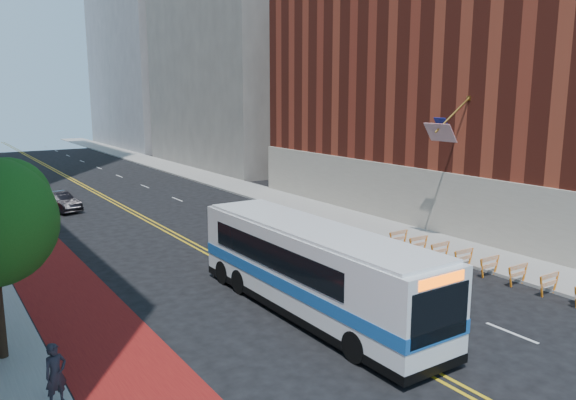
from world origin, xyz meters
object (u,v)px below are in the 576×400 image
Objects in this scene: car_c at (15,195)px; pedestrian at (56,374)px; transit_bus at (310,268)px; car_b at (58,202)px; car_a at (2,231)px.

pedestrian reaches higher than car_c.
car_b is at bearing 98.75° from transit_bus.
transit_bus reaches higher than car_b.
transit_bus is 10.31m from pedestrian.
pedestrian reaches higher than car_a.
transit_bus is at bearing -93.15° from car_c.
car_b is at bearing -80.79° from car_c.
transit_bus is at bearing -49.43° from car_a.
pedestrian reaches higher than car_b.
car_a is (-9.00, 18.64, -1.09)m from transit_bus.
car_b is 29.07m from pedestrian.
car_a is 20.52m from pedestrian.
transit_bus is at bearing -97.50° from car_b.
car_a is 2.56× the size of pedestrian.
transit_bus is 20.73m from car_a.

